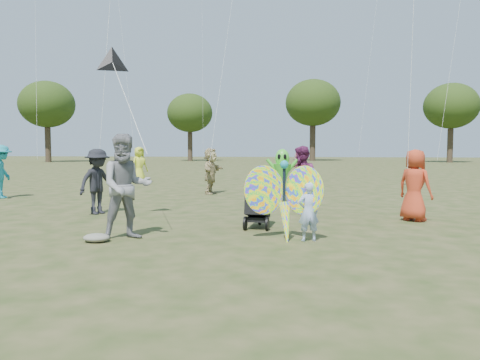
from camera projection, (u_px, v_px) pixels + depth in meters
name	position (u px, v px, depth m)	size (l,w,h in m)	color
ground	(239.00, 247.00, 8.41)	(160.00, 160.00, 0.00)	#51592B
child_girl	(308.00, 212.00, 8.88)	(0.41, 0.27, 1.13)	#9FB5E1
adult_man	(126.00, 187.00, 9.06)	(1.00, 0.78, 2.05)	gray
grey_bag	(96.00, 238.00, 8.84)	(0.51, 0.41, 0.16)	gray
crowd_a	(415.00, 185.00, 11.32)	(0.85, 0.55, 1.74)	#BC391E
crowd_b	(98.00, 182.00, 12.49)	(1.13, 0.65, 1.75)	black
crowd_d	(211.00, 171.00, 17.95)	(1.64, 0.52, 1.77)	tan
crowd_e	(301.00, 180.00, 12.46)	(0.89, 0.69, 1.83)	#682253
crowd_g	(139.00, 165.00, 23.46)	(0.89, 0.58, 1.81)	#D0DD34
crowd_i	(2.00, 172.00, 16.41)	(1.21, 0.70, 1.87)	teal
crowd_j	(298.00, 167.00, 23.71)	(1.48, 0.47, 1.59)	#C5718A
jogging_stroller	(258.00, 200.00, 10.40)	(0.55, 1.07, 1.09)	black
butterfly_kite	(285.00, 200.00, 8.95)	(1.74, 0.75, 1.74)	orange
delta_kite_rig	(113.00, 63.00, 10.83)	(1.88, 2.08, 2.52)	black
alien_kite	(282.00, 174.00, 14.61)	(1.12, 0.69, 1.74)	green
tree_line	(329.00, 102.00, 51.86)	(91.78, 33.60, 10.79)	#3A2D21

